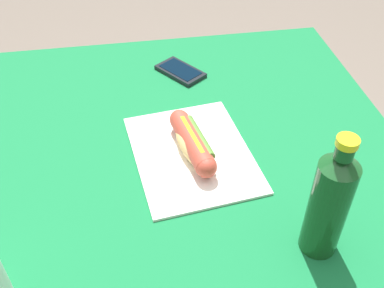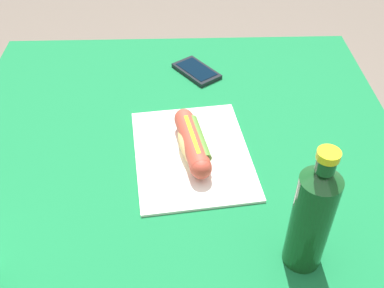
% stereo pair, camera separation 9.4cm
% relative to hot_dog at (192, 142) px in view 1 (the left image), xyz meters
% --- Properties ---
extents(dining_table, '(1.07, 0.98, 0.75)m').
position_rel_hot_dog_xyz_m(dining_table, '(0.03, -0.03, -0.16)').
color(dining_table, brown).
rests_on(dining_table, ground).
extents(paper_wrapper, '(0.33, 0.27, 0.01)m').
position_rel_hot_dog_xyz_m(paper_wrapper, '(0.00, -0.00, -0.03)').
color(paper_wrapper, white).
rests_on(paper_wrapper, dining_table).
extents(hot_dog, '(0.20, 0.08, 0.05)m').
position_rel_hot_dog_xyz_m(hot_dog, '(0.00, 0.00, 0.00)').
color(hot_dog, '#E5BC75').
rests_on(hot_dog, paper_wrapper).
extents(cell_phone, '(0.14, 0.13, 0.01)m').
position_rel_hot_dog_xyz_m(cell_phone, '(-0.32, 0.02, -0.03)').
color(cell_phone, black).
rests_on(cell_phone, dining_table).
extents(soda_bottle, '(0.06, 0.06, 0.24)m').
position_rel_hot_dog_xyz_m(soda_bottle, '(0.26, 0.17, 0.07)').
color(soda_bottle, '#14471E').
rests_on(soda_bottle, dining_table).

